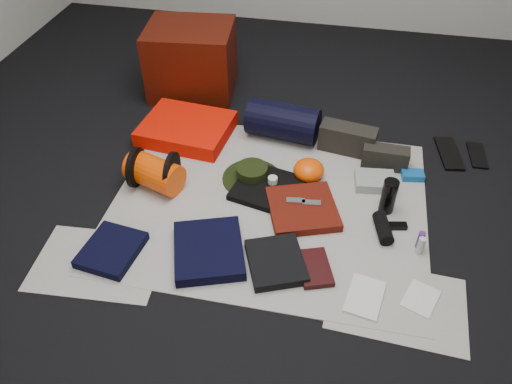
% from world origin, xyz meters
% --- Properties ---
extents(floor, '(4.50, 4.50, 0.02)m').
position_xyz_m(floor, '(0.00, 0.00, -0.01)').
color(floor, black).
rests_on(floor, ground).
extents(newspaper_mat, '(1.60, 1.30, 0.01)m').
position_xyz_m(newspaper_mat, '(0.00, 0.00, 0.00)').
color(newspaper_mat, beige).
rests_on(newspaper_mat, floor).
extents(newspaper_sheet_front_left, '(0.61, 0.44, 0.00)m').
position_xyz_m(newspaper_sheet_front_left, '(-0.70, -0.55, 0.00)').
color(newspaper_sheet_front_left, beige).
rests_on(newspaper_sheet_front_left, floor).
extents(newspaper_sheet_front_right, '(0.60, 0.43, 0.00)m').
position_xyz_m(newspaper_sheet_front_right, '(0.65, -0.50, 0.00)').
color(newspaper_sheet_front_right, beige).
rests_on(newspaper_sheet_front_right, floor).
extents(red_cabinet, '(0.59, 0.51, 0.45)m').
position_xyz_m(red_cabinet, '(-0.71, 1.01, 0.23)').
color(red_cabinet, '#490E05').
rests_on(red_cabinet, floor).
extents(sleeping_pad, '(0.55, 0.47, 0.09)m').
position_xyz_m(sleeping_pad, '(-0.59, 0.49, 0.05)').
color(sleeping_pad, '#F81602').
rests_on(sleeping_pad, newspaper_mat).
extents(stuff_sack, '(0.33, 0.26, 0.17)m').
position_xyz_m(stuff_sack, '(-0.62, 0.01, 0.09)').
color(stuff_sack, '#F54604').
rests_on(stuff_sack, newspaper_mat).
extents(sack_strap_left, '(0.02, 0.22, 0.22)m').
position_xyz_m(sack_strap_left, '(-0.72, 0.01, 0.11)').
color(sack_strap_left, black).
rests_on(sack_strap_left, newspaper_mat).
extents(sack_strap_right, '(0.02, 0.22, 0.22)m').
position_xyz_m(sack_strap_right, '(-0.52, 0.01, 0.11)').
color(sack_strap_right, black).
rests_on(sack_strap_right, newspaper_mat).
extents(navy_duffel, '(0.44, 0.27, 0.22)m').
position_xyz_m(navy_duffel, '(-0.03, 0.59, 0.12)').
color(navy_duffel, black).
rests_on(navy_duffel, newspaper_mat).
extents(boonie_brim, '(0.34, 0.34, 0.01)m').
position_xyz_m(boonie_brim, '(-0.12, 0.17, 0.01)').
color(boonie_brim, black).
rests_on(boonie_brim, newspaper_mat).
extents(boonie_crown, '(0.17, 0.17, 0.08)m').
position_xyz_m(boonie_crown, '(-0.12, 0.17, 0.05)').
color(boonie_crown, black).
rests_on(boonie_crown, boonie_brim).
extents(hiking_boot_left, '(0.33, 0.17, 0.16)m').
position_xyz_m(hiking_boot_left, '(0.36, 0.53, 0.09)').
color(hiking_boot_left, black).
rests_on(hiking_boot_left, newspaper_mat).
extents(hiking_boot_right, '(0.25, 0.10, 0.13)m').
position_xyz_m(hiking_boot_right, '(0.58, 0.42, 0.07)').
color(hiking_boot_right, black).
rests_on(hiking_boot_right, newspaper_mat).
extents(flip_flop_left, '(0.16, 0.32, 0.02)m').
position_xyz_m(flip_flop_left, '(0.95, 0.61, 0.01)').
color(flip_flop_left, black).
rests_on(flip_flop_left, floor).
extents(flip_flop_right, '(0.10, 0.24, 0.01)m').
position_xyz_m(flip_flop_right, '(1.11, 0.63, 0.01)').
color(flip_flop_right, black).
rests_on(flip_flop_right, floor).
extents(trousers_navy_a, '(0.28, 0.31, 0.04)m').
position_xyz_m(trousers_navy_a, '(-0.66, -0.48, 0.03)').
color(trousers_navy_a, black).
rests_on(trousers_navy_a, newspaper_mat).
extents(trousers_navy_b, '(0.41, 0.44, 0.06)m').
position_xyz_m(trousers_navy_b, '(-0.21, -0.40, 0.03)').
color(trousers_navy_b, black).
rests_on(trousers_navy_b, newspaper_mat).
extents(trousers_charcoal, '(0.33, 0.35, 0.04)m').
position_xyz_m(trousers_charcoal, '(0.11, -0.40, 0.03)').
color(trousers_charcoal, black).
rests_on(trousers_charcoal, newspaper_mat).
extents(black_tshirt, '(0.40, 0.38, 0.03)m').
position_xyz_m(black_tshirt, '(-0.02, 0.09, 0.02)').
color(black_tshirt, black).
rests_on(black_tshirt, newspaper_mat).
extents(red_shirt, '(0.43, 0.43, 0.04)m').
position_xyz_m(red_shirt, '(0.18, -0.03, 0.03)').
color(red_shirt, '#591309').
rests_on(red_shirt, newspaper_mat).
extents(orange_stuff_sack, '(0.17, 0.17, 0.11)m').
position_xyz_m(orange_stuff_sack, '(0.17, 0.24, 0.06)').
color(orange_stuff_sack, '#F54604').
rests_on(orange_stuff_sack, newspaper_mat).
extents(first_aid_pouch, '(0.22, 0.18, 0.05)m').
position_xyz_m(first_aid_pouch, '(0.53, 0.25, 0.03)').
color(first_aid_pouch, gray).
rests_on(first_aid_pouch, newspaper_mat).
extents(water_bottle, '(0.10, 0.10, 0.19)m').
position_xyz_m(water_bottle, '(0.59, 0.07, 0.10)').
color(water_bottle, black).
rests_on(water_bottle, newspaper_mat).
extents(speaker, '(0.11, 0.19, 0.07)m').
position_xyz_m(speaker, '(0.58, -0.10, 0.04)').
color(speaker, black).
rests_on(speaker, newspaper_mat).
extents(compact_camera, '(0.11, 0.08, 0.04)m').
position_xyz_m(compact_camera, '(0.57, 0.23, 0.02)').
color(compact_camera, silver).
rests_on(compact_camera, newspaper_mat).
extents(cyan_case, '(0.13, 0.09, 0.04)m').
position_xyz_m(cyan_case, '(0.73, 0.35, 0.02)').
color(cyan_case, '#10549D').
rests_on(cyan_case, newspaper_mat).
extents(toiletry_purple, '(0.04, 0.04, 0.09)m').
position_xyz_m(toiletry_purple, '(0.75, -0.16, 0.05)').
color(toiletry_purple, '#4E2476').
rests_on(toiletry_purple, newspaper_mat).
extents(toiletry_clear, '(0.03, 0.03, 0.09)m').
position_xyz_m(toiletry_clear, '(0.75, -0.19, 0.05)').
color(toiletry_clear, '#B6BBB7').
rests_on(toiletry_clear, newspaper_mat).
extents(paperback_book, '(0.20, 0.25, 0.03)m').
position_xyz_m(paperback_book, '(0.28, -0.40, 0.02)').
color(paperback_book, black).
rests_on(paperback_book, newspaper_mat).
extents(map_booklet, '(0.18, 0.24, 0.01)m').
position_xyz_m(map_booklet, '(0.51, -0.50, 0.01)').
color(map_booklet, silver).
rests_on(map_booklet, newspaper_mat).
extents(map_printout, '(0.18, 0.20, 0.01)m').
position_xyz_m(map_printout, '(0.75, -0.46, 0.01)').
color(map_printout, silver).
rests_on(map_printout, newspaper_mat).
extents(sunglasses, '(0.10, 0.06, 0.02)m').
position_xyz_m(sunglasses, '(0.65, -0.05, 0.02)').
color(sunglasses, black).
rests_on(sunglasses, newspaper_mat).
extents(key_cluster, '(0.08, 0.08, 0.01)m').
position_xyz_m(key_cluster, '(-0.59, -0.50, 0.01)').
color(key_cluster, silver).
rests_on(key_cluster, newspaper_mat).
extents(tape_roll, '(0.05, 0.05, 0.04)m').
position_xyz_m(tape_roll, '(-0.00, 0.12, 0.06)').
color(tape_roll, silver).
rests_on(tape_roll, black_tshirt).
extents(energy_bar_a, '(0.10, 0.05, 0.01)m').
position_xyz_m(energy_bar_a, '(0.14, -0.01, 0.06)').
color(energy_bar_a, silver).
rests_on(energy_bar_a, red_shirt).
extents(energy_bar_b, '(0.10, 0.05, 0.01)m').
position_xyz_m(energy_bar_b, '(0.22, -0.01, 0.06)').
color(energy_bar_b, silver).
rests_on(energy_bar_b, red_shirt).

